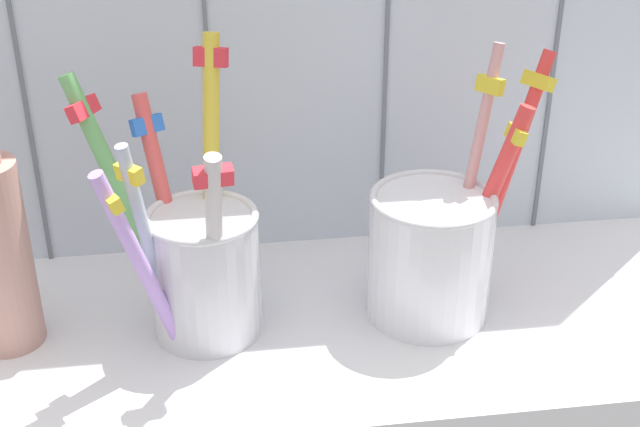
# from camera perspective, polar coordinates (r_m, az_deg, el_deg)

# --- Properties ---
(counter_slab) EXTENTS (0.64, 0.22, 0.02)m
(counter_slab) POSITION_cam_1_polar(r_m,az_deg,el_deg) (0.61, -0.06, -7.69)
(counter_slab) COLOR silver
(counter_slab) RESTS_ON ground
(toothbrush_cup_left) EXTENTS (0.12, 0.10, 0.19)m
(toothbrush_cup_left) POSITION_cam_1_polar(r_m,az_deg,el_deg) (0.57, -7.89, -3.23)
(toothbrush_cup_left) COLOR silver
(toothbrush_cup_left) RESTS_ON counter_slab
(toothbrush_cup_right) EXTENTS (0.13, 0.09, 0.18)m
(toothbrush_cup_right) POSITION_cam_1_polar(r_m,az_deg,el_deg) (0.59, 7.51, -2.50)
(toothbrush_cup_right) COLOR white
(toothbrush_cup_right) RESTS_ON counter_slab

